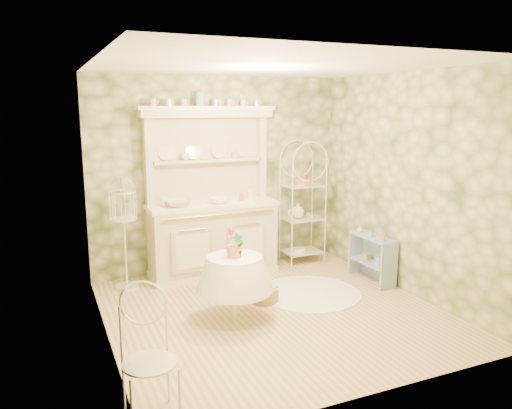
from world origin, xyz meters
name	(u,v)px	position (x,y,z in m)	size (l,w,h in m)	color
floor	(274,312)	(0.00, 0.00, 0.00)	(3.60, 3.60, 0.00)	#D0B280
ceiling	(275,65)	(0.00, 0.00, 2.70)	(3.60, 3.60, 0.00)	white
wall_left	(102,208)	(-1.80, 0.00, 1.35)	(3.60, 3.60, 0.00)	beige
wall_right	(407,184)	(1.80, 0.00, 1.35)	(3.60, 3.60, 0.00)	beige
wall_back	(219,174)	(0.00, 1.80, 1.35)	(3.60, 3.60, 0.00)	beige
wall_front	(378,232)	(0.00, -1.80, 1.35)	(3.60, 3.60, 0.00)	beige
kitchen_dresser	(212,193)	(-0.20, 1.52, 1.15)	(1.87, 0.61, 2.29)	beige
bakers_rack	(303,206)	(1.21, 1.54, 0.84)	(0.52, 0.37, 1.68)	white
side_shelf	(372,259)	(1.64, 0.41, 0.30)	(0.26, 0.69, 0.59)	#86A3BE
round_table	(235,285)	(-0.48, -0.01, 0.40)	(0.73, 0.73, 0.80)	white
cafe_chair	(149,357)	(-1.68, -1.41, 0.50)	(0.46, 0.46, 1.00)	white
birdcage_stand	(125,237)	(-1.39, 1.44, 0.68)	(0.32, 0.32, 1.35)	white
floor_basket	(264,292)	(0.03, 0.33, 0.12)	(0.36, 0.36, 0.24)	#B08C47
lace_rug	(309,293)	(0.66, 0.34, 0.01)	(1.27, 1.27, 0.01)	white
bowl_floral	(179,206)	(-0.69, 1.43, 1.02)	(0.33, 0.33, 0.08)	white
bowl_white	(219,203)	(-0.14, 1.43, 1.02)	(0.25, 0.25, 0.08)	white
cup_left	(185,158)	(-0.51, 1.68, 1.61)	(0.12, 0.12, 0.10)	white
cup_right	(235,156)	(0.20, 1.68, 1.61)	(0.09, 0.09, 0.09)	white
potted_geranium	(237,245)	(-0.45, -0.05, 0.85)	(0.14, 0.10, 0.27)	#3F7238
bottle_amber	(383,236)	(1.60, 0.15, 0.68)	(0.06, 0.06, 0.15)	#B37A34
bottle_blue	(371,234)	(1.59, 0.40, 0.65)	(0.05, 0.05, 0.10)	#75B2C6
bottle_glass	(360,230)	(1.59, 0.63, 0.65)	(0.08, 0.08, 0.11)	silver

